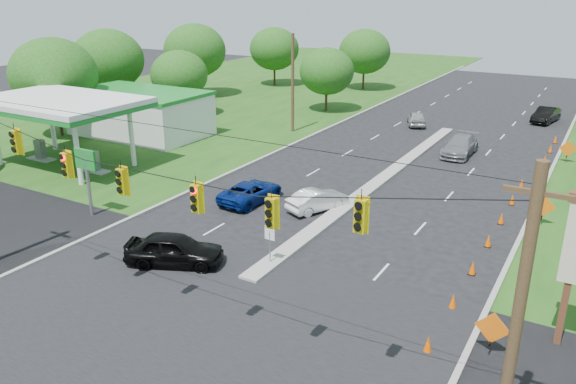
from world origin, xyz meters
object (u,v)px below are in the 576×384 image
Objects in this scene: black_sedan at (174,249)px; blue_pickup at (251,192)px; white_sedan at (318,200)px; gas_station at (128,111)px.

black_sedan is 1.00× the size of blue_pickup.
white_sedan is 0.84× the size of blue_pickup.
black_sedan is at bearing 103.14° from blue_pickup.
blue_pickup is (-4.32, -0.83, 0.00)m from white_sedan.
gas_station reaches higher than blue_pickup.
blue_pickup is (17.98, -7.49, -1.91)m from gas_station.
gas_station reaches higher than white_sedan.
white_sedan is at bearing -16.61° from gas_station.
black_sedan is 9.21m from blue_pickup.
gas_station is at bearing -19.52° from blue_pickup.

